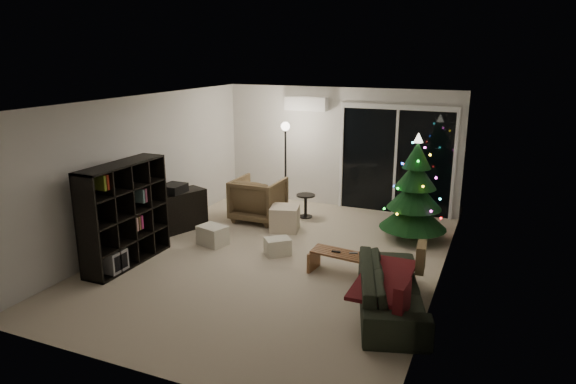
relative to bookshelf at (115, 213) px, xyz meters
name	(u,v)px	position (x,y,z in m)	size (l,w,h in m)	color
room	(333,180)	(2.71, 2.51, 0.22)	(6.50, 7.51, 2.60)	beige
bookshelf	(115,213)	(0.00, 0.00, 0.00)	(0.40, 1.59, 1.59)	black
media_cabinet	(175,212)	(0.00, 1.54, -0.43)	(0.44, 1.16, 0.73)	black
stereo	(173,189)	(0.00, 1.54, 0.01)	(0.37, 0.44, 0.16)	black
armchair	(258,199)	(1.13, 2.70, -0.38)	(0.90, 0.93, 0.84)	brown
ottoman	(285,218)	(1.84, 2.36, -0.57)	(0.50, 0.50, 0.45)	beige
cardboard_box_a	(213,235)	(1.00, 1.20, -0.63)	(0.46, 0.35, 0.33)	white
cardboard_box_b	(278,246)	(2.21, 1.22, -0.66)	(0.39, 0.30, 0.28)	white
side_table	(306,206)	(1.91, 3.23, -0.56)	(0.37, 0.37, 0.46)	black
floor_lamp	(285,169)	(1.38, 3.45, 0.10)	(0.29, 0.29, 1.79)	black
sofa	(391,290)	(4.30, 0.09, -0.51)	(1.98, 0.77, 0.58)	#272E21
sofa_throw	(384,279)	(4.20, 0.09, -0.38)	(0.62, 1.42, 0.05)	maroon
cushion_a	(421,257)	(4.55, 0.74, -0.27)	(0.11, 0.38, 0.38)	olive
cushion_b	(402,298)	(4.55, -0.56, -0.27)	(0.11, 0.38, 0.38)	maroon
coffee_table	(346,264)	(3.45, 0.90, -0.63)	(1.06, 0.37, 0.34)	brown
remote_a	(336,252)	(3.30, 0.90, -0.45)	(0.13, 0.04, 0.02)	black
remote_b	(353,253)	(3.55, 0.95, -0.45)	(0.12, 0.04, 0.02)	slate
christmas_tree	(415,187)	(4.09, 2.81, 0.14)	(1.17, 1.17, 1.88)	black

